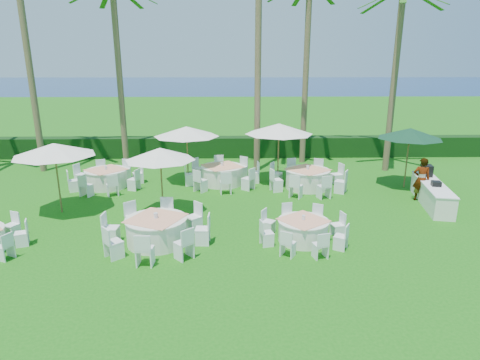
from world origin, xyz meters
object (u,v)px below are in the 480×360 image
(banquet_table_f, at_px, (307,178))
(umbrella_b, at_px, (160,154))
(banquet_table_b, at_px, (157,230))
(umbrella_d, at_px, (279,129))
(umbrella_a, at_px, (54,150))
(umbrella_green, at_px, (410,133))
(banquet_table_e, at_px, (222,174))
(banquet_table_c, at_px, (303,230))
(umbrella_c, at_px, (187,131))
(staff_person, at_px, (421,179))
(banquet_table_d, at_px, (107,178))
(buffet_table, at_px, (431,193))

(banquet_table_f, bearing_deg, umbrella_b, -151.00)
(banquet_table_b, relative_size, umbrella_d, 1.06)
(umbrella_a, bearing_deg, umbrella_b, -6.24)
(umbrella_green, bearing_deg, umbrella_b, -162.15)
(banquet_table_f, height_order, umbrella_d, umbrella_d)
(umbrella_green, bearing_deg, banquet_table_e, 175.14)
(umbrella_green, bearing_deg, banquet_table_c, -134.75)
(banquet_table_e, height_order, umbrella_c, umbrella_c)
(banquet_table_c, relative_size, umbrella_b, 1.10)
(banquet_table_f, relative_size, staff_person, 1.94)
(banquet_table_d, height_order, umbrella_green, umbrella_green)
(banquet_table_c, distance_m, banquet_table_d, 9.97)
(staff_person, bearing_deg, umbrella_c, -2.11)
(umbrella_green, bearing_deg, umbrella_d, 170.74)
(umbrella_a, bearing_deg, banquet_table_d, 76.91)
(umbrella_c, height_order, umbrella_d, umbrella_d)
(banquet_table_b, xyz_separation_m, umbrella_d, (4.55, 6.70, 2.12))
(banquet_table_d, height_order, umbrella_d, umbrella_d)
(banquet_table_c, xyz_separation_m, umbrella_a, (-8.70, 2.77, 2.05))
(banquet_table_b, xyz_separation_m, umbrella_c, (0.29, 6.82, 1.99))
(banquet_table_b, xyz_separation_m, umbrella_a, (-4.10, 2.83, 1.99))
(banquet_table_f, height_order, umbrella_c, umbrella_c)
(banquet_table_e, relative_size, staff_person, 1.94)
(umbrella_b, bearing_deg, banquet_table_c, -26.08)
(banquet_table_d, bearing_deg, banquet_table_f, -2.40)
(banquet_table_c, height_order, umbrella_b, umbrella_b)
(banquet_table_f, distance_m, umbrella_d, 2.62)
(banquet_table_f, distance_m, umbrella_green, 4.91)
(banquet_table_b, relative_size, banquet_table_e, 0.96)
(banquet_table_d, xyz_separation_m, umbrella_a, (-0.76, -3.26, 1.99))
(banquet_table_c, xyz_separation_m, banquet_table_f, (1.18, 5.65, 0.09))
(banquet_table_c, height_order, banquet_table_d, banquet_table_d)
(banquet_table_b, xyz_separation_m, banquet_table_e, (1.92, 6.48, 0.02))
(banquet_table_b, height_order, umbrella_a, umbrella_a)
(banquet_table_b, height_order, umbrella_b, umbrella_b)
(banquet_table_f, xyz_separation_m, umbrella_a, (-9.88, -2.88, 1.96))
(banquet_table_e, height_order, umbrella_b, umbrella_b)
(banquet_table_e, distance_m, umbrella_a, 7.31)
(banquet_table_f, distance_m, umbrella_c, 5.94)
(banquet_table_b, relative_size, umbrella_green, 1.19)
(umbrella_d, bearing_deg, staff_person, -26.73)
(umbrella_c, relative_size, umbrella_green, 1.08)
(banquet_table_d, bearing_deg, banquet_table_e, 4.16)
(umbrella_b, xyz_separation_m, buffet_table, (10.53, 1.03, -1.86))
(umbrella_d, relative_size, staff_person, 1.75)
(umbrella_b, height_order, umbrella_c, umbrella_c)
(umbrella_a, relative_size, buffet_table, 0.76)
(umbrella_d, xyz_separation_m, staff_person, (5.55, -2.79, -1.66))
(umbrella_b, bearing_deg, banquet_table_b, -85.42)
(banquet_table_f, relative_size, umbrella_d, 1.11)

